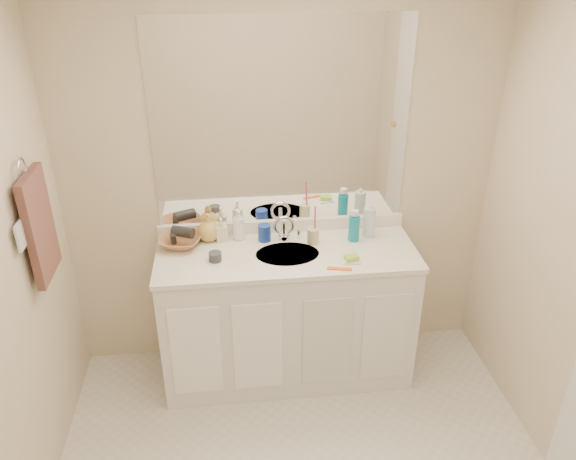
# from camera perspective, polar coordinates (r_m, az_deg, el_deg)

# --- Properties ---
(wall_back) EXTENTS (2.60, 0.02, 2.40)m
(wall_back) POSITION_cam_1_polar(r_m,az_deg,el_deg) (3.37, -0.64, 4.79)
(wall_back) COLOR beige
(wall_back) RESTS_ON floor
(vanity_cabinet) EXTENTS (1.50, 0.55, 0.85)m
(vanity_cabinet) POSITION_cam_1_polar(r_m,az_deg,el_deg) (3.52, -0.10, -8.70)
(vanity_cabinet) COLOR white
(vanity_cabinet) RESTS_ON floor
(countertop) EXTENTS (1.52, 0.57, 0.03)m
(countertop) POSITION_cam_1_polar(r_m,az_deg,el_deg) (3.28, -0.10, -2.47)
(countertop) COLOR white
(countertop) RESTS_ON vanity_cabinet
(backsplash) EXTENTS (1.52, 0.03, 0.08)m
(backsplash) POSITION_cam_1_polar(r_m,az_deg,el_deg) (3.48, -0.59, 0.44)
(backsplash) COLOR white
(backsplash) RESTS_ON countertop
(sink_basin) EXTENTS (0.37, 0.37, 0.02)m
(sink_basin) POSITION_cam_1_polar(r_m,az_deg,el_deg) (3.26, -0.06, -2.60)
(sink_basin) COLOR beige
(sink_basin) RESTS_ON countertop
(faucet) EXTENTS (0.02, 0.02, 0.11)m
(faucet) POSITION_cam_1_polar(r_m,az_deg,el_deg) (3.38, -0.41, -0.10)
(faucet) COLOR silver
(faucet) RESTS_ON countertop
(mirror) EXTENTS (1.48, 0.01, 1.20)m
(mirror) POSITION_cam_1_polar(r_m,az_deg,el_deg) (3.25, -0.66, 10.63)
(mirror) COLOR white
(mirror) RESTS_ON wall_back
(blue_mug) EXTENTS (0.09, 0.09, 0.10)m
(blue_mug) POSITION_cam_1_polar(r_m,az_deg,el_deg) (3.37, -2.41, -0.29)
(blue_mug) COLOR #16359A
(blue_mug) RESTS_ON countertop
(tan_cup) EXTENTS (0.08, 0.08, 0.09)m
(tan_cup) POSITION_cam_1_polar(r_m,az_deg,el_deg) (3.34, 2.56, -0.61)
(tan_cup) COLOR beige
(tan_cup) RESTS_ON countertop
(toothbrush) EXTENTS (0.02, 0.04, 0.20)m
(toothbrush) POSITION_cam_1_polar(r_m,az_deg,el_deg) (3.30, 2.77, 0.98)
(toothbrush) COLOR #E23B5B
(toothbrush) RESTS_ON tan_cup
(mouthwash_bottle) EXTENTS (0.08, 0.08, 0.16)m
(mouthwash_bottle) POSITION_cam_1_polar(r_m,az_deg,el_deg) (3.38, 6.71, 0.14)
(mouthwash_bottle) COLOR #0D86A2
(mouthwash_bottle) RESTS_ON countertop
(clear_pump_bottle) EXTENTS (0.09, 0.09, 0.19)m
(clear_pump_bottle) POSITION_cam_1_polar(r_m,az_deg,el_deg) (3.44, 8.24, 0.78)
(clear_pump_bottle) COLOR silver
(clear_pump_bottle) RESTS_ON countertop
(soap_dish) EXTENTS (0.11, 0.09, 0.01)m
(soap_dish) POSITION_cam_1_polar(r_m,az_deg,el_deg) (3.19, 6.45, -3.11)
(soap_dish) COLOR white
(soap_dish) RESTS_ON countertop
(green_soap) EXTENTS (0.08, 0.07, 0.03)m
(green_soap) POSITION_cam_1_polar(r_m,az_deg,el_deg) (3.18, 6.47, -2.82)
(green_soap) COLOR #9DCF32
(green_soap) RESTS_ON soap_dish
(orange_comb) EXTENTS (0.14, 0.06, 0.01)m
(orange_comb) POSITION_cam_1_polar(r_m,az_deg,el_deg) (3.11, 5.25, -3.94)
(orange_comb) COLOR #ED5B18
(orange_comb) RESTS_ON countertop
(dark_jar) EXTENTS (0.09, 0.09, 0.05)m
(dark_jar) POSITION_cam_1_polar(r_m,az_deg,el_deg) (3.20, -7.41, -2.70)
(dark_jar) COLOR #33343A
(dark_jar) RESTS_ON countertop
(soap_bottle_white) EXTENTS (0.09, 0.09, 0.19)m
(soap_bottle_white) POSITION_cam_1_polar(r_m,az_deg,el_deg) (3.38, -5.05, 0.55)
(soap_bottle_white) COLOR white
(soap_bottle_white) RESTS_ON countertop
(soap_bottle_cream) EXTENTS (0.07, 0.07, 0.15)m
(soap_bottle_cream) POSITION_cam_1_polar(r_m,az_deg,el_deg) (3.38, -6.79, 0.07)
(soap_bottle_cream) COLOR beige
(soap_bottle_cream) RESTS_ON countertop
(soap_bottle_yellow) EXTENTS (0.17, 0.17, 0.17)m
(soap_bottle_yellow) POSITION_cam_1_polar(r_m,az_deg,el_deg) (3.39, -8.11, 0.29)
(soap_bottle_yellow) COLOR tan
(soap_bottle_yellow) RESTS_ON countertop
(wicker_basket) EXTENTS (0.29, 0.29, 0.06)m
(wicker_basket) POSITION_cam_1_polar(r_m,az_deg,el_deg) (3.38, -10.88, -1.11)
(wicker_basket) COLOR #9F6440
(wicker_basket) RESTS_ON countertop
(hair_dryer) EXTENTS (0.14, 0.11, 0.06)m
(hair_dryer) POSITION_cam_1_polar(r_m,az_deg,el_deg) (3.35, -10.62, -0.20)
(hair_dryer) COLOR black
(hair_dryer) RESTS_ON wicker_basket
(towel_ring) EXTENTS (0.01, 0.11, 0.11)m
(towel_ring) POSITION_cam_1_polar(r_m,az_deg,el_deg) (2.90, -25.42, 5.63)
(towel_ring) COLOR silver
(towel_ring) RESTS_ON wall_left
(hand_towel) EXTENTS (0.04, 0.32, 0.55)m
(hand_towel) POSITION_cam_1_polar(r_m,az_deg,el_deg) (3.00, -23.93, 0.37)
(hand_towel) COLOR #482B27
(hand_towel) RESTS_ON towel_ring
(switch_plate) EXTENTS (0.01, 0.08, 0.13)m
(switch_plate) POSITION_cam_1_polar(r_m,az_deg,el_deg) (2.82, -25.56, -0.59)
(switch_plate) COLOR silver
(switch_plate) RESTS_ON wall_left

